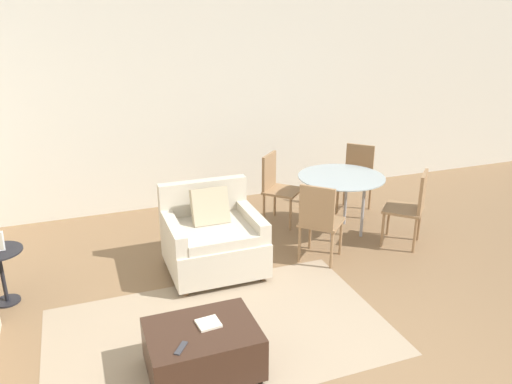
{
  "coord_description": "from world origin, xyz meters",
  "views": [
    {
      "loc": [
        -1.55,
        -2.7,
        2.6
      ],
      "look_at": [
        0.21,
        2.04,
        0.75
      ],
      "focal_mm": 35.0,
      "sensor_mm": 36.0,
      "label": 1
    }
  ],
  "objects": [
    {
      "name": "dining_chair_near_right",
      "position": [
        1.97,
        1.65,
        0.52
      ],
      "size": [
        0.59,
        0.59,
        0.9
      ],
      "color": "#93704C",
      "rests_on": "ground_plane"
    },
    {
      "name": "ottoman",
      "position": [
        -0.84,
        0.35,
        0.21
      ],
      "size": [
        0.82,
        0.62,
        0.38
      ],
      "color": "#382319",
      "rests_on": "ground_plane"
    },
    {
      "name": "side_table",
      "position": [
        -2.33,
        1.94,
        0.38
      ],
      "size": [
        0.43,
        0.43,
        0.54
      ],
      "color": "black",
      "rests_on": "ground_plane"
    },
    {
      "name": "ground_plane",
      "position": [
        0.0,
        0.0,
        0.0
      ],
      "size": [
        20.0,
        20.0,
        0.0
      ],
      "primitive_type": "plane",
      "color": "brown"
    },
    {
      "name": "dining_chair_far_left",
      "position": [
        0.79,
        2.83,
        0.52
      ],
      "size": [
        0.59,
        0.59,
        0.9
      ],
      "color": "#93704C",
      "rests_on": "ground_plane"
    },
    {
      "name": "area_rug",
      "position": [
        -0.58,
        0.8,
        0.0
      ],
      "size": [
        2.87,
        1.74,
        0.01
      ],
      "color": "gray",
      "rests_on": "ground_plane"
    },
    {
      "name": "wall_back",
      "position": [
        0.0,
        3.9,
        1.38
      ],
      "size": [
        12.0,
        0.06,
        2.75
      ],
      "color": "beige",
      "rests_on": "ground_plane"
    },
    {
      "name": "tv_remote_primary",
      "position": [
        -1.04,
        0.18,
        0.39
      ],
      "size": [
        0.12,
        0.14,
        0.01
      ],
      "color": "#333338",
      "rests_on": "ottoman"
    },
    {
      "name": "dining_table",
      "position": [
        1.38,
        2.24,
        0.64
      ],
      "size": [
        1.04,
        1.04,
        0.73
      ],
      "color": "#99A8AD",
      "rests_on": "ground_plane"
    },
    {
      "name": "dining_chair_far_right",
      "position": [
        1.97,
        2.83,
        0.52
      ],
      "size": [
        0.59,
        0.59,
        0.9
      ],
      "color": "#93704C",
      "rests_on": "ground_plane"
    },
    {
      "name": "armchair",
      "position": [
        -0.33,
        1.88,
        0.35
      ],
      "size": [
        0.96,
        0.9,
        0.89
      ],
      "color": "beige",
      "rests_on": "ground_plane"
    },
    {
      "name": "dining_chair_near_left",
      "position": [
        0.79,
        1.65,
        0.52
      ],
      "size": [
        0.59,
        0.59,
        0.9
      ],
      "color": "#93704C",
      "rests_on": "ground_plane"
    },
    {
      "name": "book_stack",
      "position": [
        -0.78,
        0.39,
        0.39
      ],
      "size": [
        0.18,
        0.17,
        0.02
      ],
      "color": "beige",
      "rests_on": "ottoman"
    }
  ]
}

